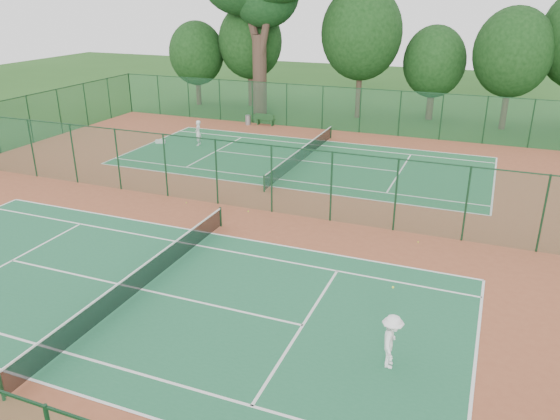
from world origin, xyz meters
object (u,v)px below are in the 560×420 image
object	(u,v)px
bench	(265,119)
kit_bag	(160,142)
player_near	(392,341)
player_far	(198,133)
trash_bin	(248,120)

from	to	relation	value
bench	kit_bag	world-z (taller)	bench
player_near	bench	world-z (taller)	player_near
player_far	bench	world-z (taller)	player_far
player_near	kit_bag	distance (m)	28.38
player_far	player_near	bearing A→B (deg)	27.69
bench	player_far	bearing A→B (deg)	-104.39
player_near	bench	distance (m)	31.79
bench	player_near	bearing A→B (deg)	-59.90
player_near	trash_bin	world-z (taller)	player_near
player_near	kit_bag	size ratio (longest dim) A/B	2.43
player_near	player_far	size ratio (longest dim) A/B	0.95
player_far	trash_bin	world-z (taller)	player_far
player_near	bench	xyz separation A→B (m)	(-15.86, 27.55, -0.36)
player_near	trash_bin	distance (m)	32.27
player_near	bench	size ratio (longest dim) A/B	1.07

